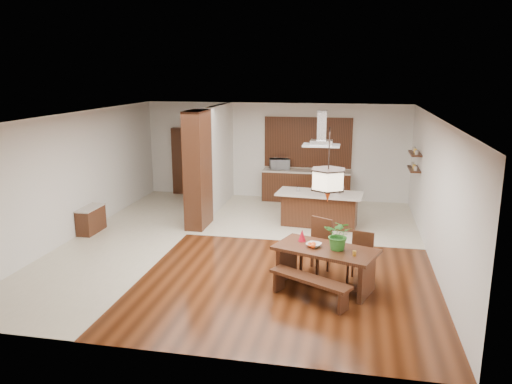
% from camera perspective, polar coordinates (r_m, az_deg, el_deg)
% --- Properties ---
extents(room_shell, '(9.00, 9.04, 2.92)m').
position_cam_1_polar(room_shell, '(10.76, -1.57, 4.28)').
color(room_shell, '#351709').
rests_on(room_shell, ground).
extents(tile_hallway, '(2.50, 9.00, 0.01)m').
position_cam_1_polar(tile_hallway, '(12.15, -14.31, -5.06)').
color(tile_hallway, beige).
rests_on(tile_hallway, ground).
extents(tile_kitchen, '(5.50, 4.00, 0.01)m').
position_cam_1_polar(tile_kitchen, '(13.45, 6.06, -2.88)').
color(tile_kitchen, beige).
rests_on(tile_kitchen, ground).
extents(soffit_band, '(8.00, 9.00, 0.02)m').
position_cam_1_polar(soffit_band, '(10.66, -1.60, 8.65)').
color(soffit_band, '#36190D').
rests_on(soffit_band, room_shell).
extents(partition_pier, '(0.45, 1.00, 2.90)m').
position_cam_1_polar(partition_pier, '(12.37, -6.66, 2.54)').
color(partition_pier, black).
rests_on(partition_pier, ground).
extents(partition_stub, '(0.18, 2.40, 2.90)m').
position_cam_1_polar(partition_stub, '(14.36, -4.11, 4.13)').
color(partition_stub, silver).
rests_on(partition_stub, ground).
extents(hallway_console, '(0.37, 0.88, 0.63)m').
position_cam_1_polar(hallway_console, '(12.71, -18.34, -3.05)').
color(hallway_console, black).
rests_on(hallway_console, ground).
extents(hallway_doorway, '(1.10, 0.20, 2.10)m').
position_cam_1_polar(hallway_doorway, '(15.84, -7.59, 3.47)').
color(hallway_doorway, black).
rests_on(hallway_doorway, ground).
extents(rear_counter, '(2.60, 0.62, 0.95)m').
position_cam_1_polar(rear_counter, '(14.99, 5.75, 0.70)').
color(rear_counter, black).
rests_on(rear_counter, ground).
extents(kitchen_window, '(2.60, 0.08, 1.50)m').
position_cam_1_polar(kitchen_window, '(15.02, 5.96, 5.67)').
color(kitchen_window, '#AA6233').
rests_on(kitchen_window, room_shell).
extents(shelf_lower, '(0.26, 0.90, 0.04)m').
position_cam_1_polar(shelf_lower, '(13.26, 17.60, 2.52)').
color(shelf_lower, black).
rests_on(shelf_lower, room_shell).
extents(shelf_upper, '(0.26, 0.90, 0.04)m').
position_cam_1_polar(shelf_upper, '(13.20, 17.72, 4.22)').
color(shelf_upper, black).
rests_on(shelf_upper, room_shell).
extents(dining_table, '(1.98, 1.45, 0.75)m').
position_cam_1_polar(dining_table, '(9.09, 7.93, -7.53)').
color(dining_table, black).
rests_on(dining_table, ground).
extents(dining_bench, '(1.46, 1.01, 0.42)m').
position_cam_1_polar(dining_bench, '(8.67, 6.15, -10.96)').
color(dining_bench, black).
rests_on(dining_bench, ground).
extents(dining_chair_left, '(0.63, 0.63, 1.05)m').
position_cam_1_polar(dining_chair_left, '(9.73, 6.77, -6.18)').
color(dining_chair_left, black).
rests_on(dining_chair_left, ground).
extents(dining_chair_right, '(0.50, 0.50, 0.92)m').
position_cam_1_polar(dining_chair_right, '(9.45, 11.74, -7.41)').
color(dining_chair_right, black).
rests_on(dining_chair_right, ground).
extents(pendant_lantern, '(0.64, 0.64, 1.31)m').
position_cam_1_polar(pendant_lantern, '(8.63, 8.30, 3.05)').
color(pendant_lantern, '#FAE8C0').
rests_on(pendant_lantern, room_shell).
extents(foliage_plant, '(0.59, 0.54, 0.55)m').
position_cam_1_polar(foliage_plant, '(8.88, 9.49, -4.85)').
color(foliage_plant, '#2E7828').
rests_on(foliage_plant, dining_table).
extents(fruit_bowl, '(0.33, 0.33, 0.06)m').
position_cam_1_polar(fruit_bowl, '(9.06, 6.62, -6.02)').
color(fruit_bowl, beige).
rests_on(fruit_bowl, dining_table).
extents(napkin_cone, '(0.14, 0.14, 0.23)m').
position_cam_1_polar(napkin_cone, '(9.29, 5.29, -4.95)').
color(napkin_cone, '#AD0C1E').
rests_on(napkin_cone, dining_table).
extents(gold_ornament, '(0.08, 0.08, 0.09)m').
position_cam_1_polar(gold_ornament, '(8.72, 11.17, -6.89)').
color(gold_ornament, gold).
rests_on(gold_ornament, dining_table).
extents(kitchen_island, '(2.18, 1.10, 0.87)m').
position_cam_1_polar(kitchen_island, '(12.65, 7.26, -1.90)').
color(kitchen_island, black).
rests_on(kitchen_island, ground).
extents(range_hood, '(0.90, 0.55, 0.87)m').
position_cam_1_polar(range_hood, '(12.27, 7.54, 7.22)').
color(range_hood, silver).
rests_on(range_hood, room_shell).
extents(island_cup, '(0.16, 0.16, 0.10)m').
position_cam_1_polar(island_cup, '(12.45, 9.28, 0.03)').
color(island_cup, silver).
rests_on(island_cup, kitchen_island).
extents(microwave, '(0.66, 0.55, 0.31)m').
position_cam_1_polar(microwave, '(15.00, 2.71, 3.23)').
color(microwave, silver).
rests_on(microwave, rear_counter).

